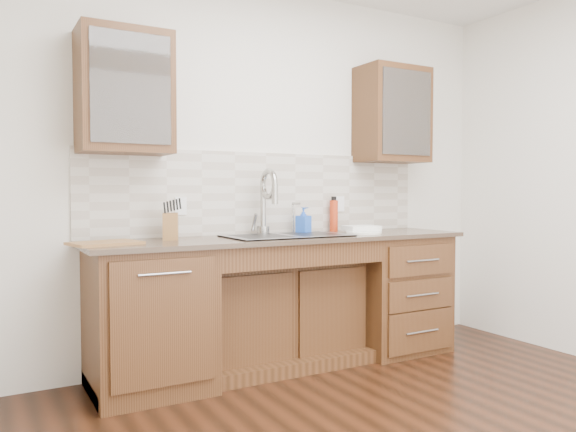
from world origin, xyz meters
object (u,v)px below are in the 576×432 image
soap_bottle (303,220)px  cutting_board (105,243)px  knife_block (171,226)px  plate (364,233)px  water_bottle (334,216)px

soap_bottle → cutting_board: bearing=163.0°
knife_block → cutting_board: (-0.44, -0.16, -0.08)m
knife_block → plate: bearing=11.9°
soap_bottle → cutting_board: 1.46m
cutting_board → plate: bearing=-1.0°
soap_bottle → plate: (0.38, -0.22, -0.09)m
soap_bottle → water_bottle: bearing=-9.6°
soap_bottle → knife_block: soap_bottle is taller
knife_block → cutting_board: knife_block is taller
soap_bottle → water_bottle: (0.32, 0.09, 0.02)m
plate → knife_block: knife_block is taller
plate → knife_block: size_ratio=1.53×
cutting_board → knife_block: bearing=19.7°
knife_block → cutting_board: size_ratio=0.45×
soap_bottle → cutting_board: size_ratio=0.51×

